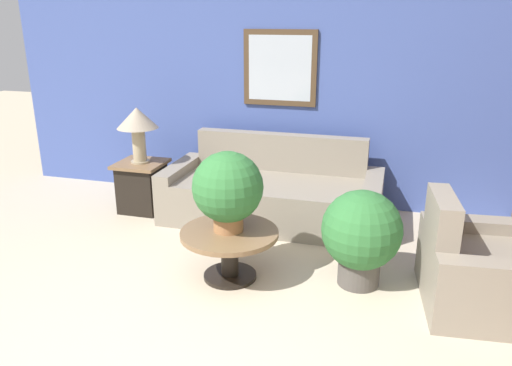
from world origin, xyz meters
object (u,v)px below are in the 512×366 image
object	(u,v)px
couch_main	(272,194)
side_table	(142,186)
armchair	(482,271)
coffee_table	(230,244)
potted_plant_on_table	(228,189)
table_lamp	(137,122)
potted_plant_floor	(361,234)

from	to	relation	value
couch_main	side_table	size ratio (longest dim) A/B	4.05
armchair	coffee_table	distance (m)	1.96
coffee_table	potted_plant_on_table	xyz separation A→B (m)	(-0.01, 0.02, 0.48)
couch_main	table_lamp	bearing A→B (deg)	-174.49
couch_main	armchair	bearing A→B (deg)	-32.19
potted_plant_floor	armchair	bearing A→B (deg)	-4.14
table_lamp	potted_plant_floor	xyz separation A→B (m)	(2.49, -1.00, -0.56)
side_table	potted_plant_on_table	distance (m)	1.92
side_table	potted_plant_floor	size ratio (longest dim) A/B	0.70
couch_main	potted_plant_on_table	distance (m)	1.41
table_lamp	potted_plant_floor	world-z (taller)	table_lamp
armchair	side_table	xyz separation A→B (m)	(-3.40, 1.07, 0.01)
couch_main	armchair	xyz separation A→B (m)	(1.93, -1.21, 0.00)
couch_main	coffee_table	world-z (taller)	couch_main
table_lamp	potted_plant_floor	bearing A→B (deg)	-21.99
side_table	table_lamp	distance (m)	0.72
side_table	potted_plant_on_table	bearing A→B (deg)	-39.51
armchair	table_lamp	world-z (taller)	table_lamp
potted_plant_on_table	couch_main	bearing A→B (deg)	88.13
table_lamp	potted_plant_on_table	xyz separation A→B (m)	(1.43, -1.18, -0.22)
table_lamp	couch_main	bearing A→B (deg)	5.51
table_lamp	side_table	bearing A→B (deg)	-90.00
coffee_table	potted_plant_floor	distance (m)	1.07
potted_plant_on_table	potted_plant_floor	size ratio (longest dim) A/B	0.83
coffee_table	side_table	world-z (taller)	side_table
coffee_table	side_table	bearing A→B (deg)	140.29
coffee_table	potted_plant_floor	xyz separation A→B (m)	(1.05, 0.19, 0.14)
armchair	table_lamp	size ratio (longest dim) A/B	1.70
side_table	table_lamp	size ratio (longest dim) A/B	0.92
couch_main	side_table	distance (m)	1.48
potted_plant_floor	coffee_table	bearing A→B (deg)	-169.62
potted_plant_floor	potted_plant_on_table	bearing A→B (deg)	-170.78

